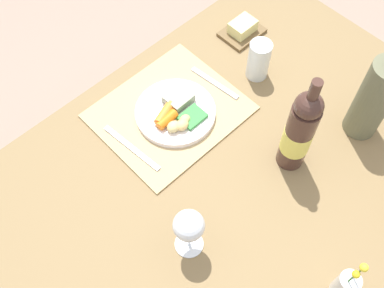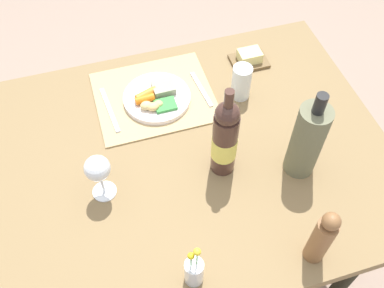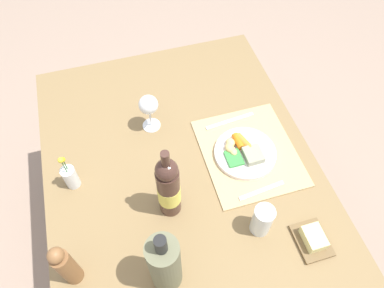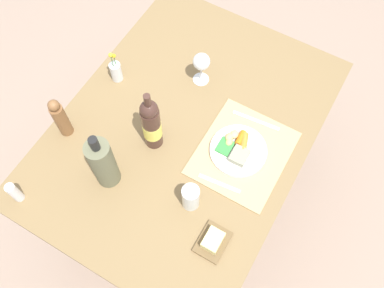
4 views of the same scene
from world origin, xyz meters
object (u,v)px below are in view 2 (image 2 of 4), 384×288
Objects in this scene: fork at (201,89)px; butter_dish at (249,58)px; dinner_plate at (157,97)px; flower_vase at (194,271)px; pepper_mill at (322,238)px; wine_bottle at (225,139)px; wine_glass at (98,170)px; cooler_bottle at (307,140)px; water_tumbler at (241,84)px; dining_table at (179,167)px; knife at (110,110)px.

butter_dish is (-0.21, -0.09, 0.01)m from fork.
flower_vase reaches higher than dinner_plate.
dinner_plate is at bearing -67.75° from pepper_mill.
wine_bottle reaches higher than dinner_plate.
pepper_mill is at bearing 144.89° from wine_glass.
fork is 0.79× the size of pepper_mill.
wine_glass is 0.75× the size of pepper_mill.
wine_bottle is at bearing -120.90° from flower_vase.
cooler_bottle is 0.34m from water_tumbler.
fork is at bearing -109.17° from flower_vase.
wine_bottle reaches higher than fork.
butter_dish is at bearing -121.01° from flower_vase.
water_tumbler is (-0.28, 0.05, 0.03)m from dinner_plate.
wine_bottle is (0.03, 0.32, 0.13)m from fork.
dining_table is 0.31m from wine_glass.
dining_table is 0.25m from wine_bottle.
dinner_plate is (0.01, -0.24, 0.09)m from dining_table.
water_tumbler is (0.07, -0.33, -0.08)m from cooler_bottle.
wine_bottle is at bearing 146.68° from dining_table.
fork is 1.32× the size of butter_dish.
water_tumbler is at bearing -120.65° from wine_bottle.
dining_table is 0.40m from flower_vase.
water_tumbler reaches higher than knife.
flower_vase is 0.53× the size of wine_bottle.
fork is 0.66m from flower_vase.
water_tumbler reaches higher than dinner_plate.
fork is 1.05× the size of wine_glass.
cooler_bottle is (-0.40, -0.24, 0.08)m from flower_vase.
cooler_bottle is 0.58m from wine_glass.
butter_dish is at bearing -92.71° from cooler_bottle.
knife is at bearing -56.80° from pepper_mill.
dining_table is at bearing 120.15° from knife.
wine_bottle is 2.63× the size of water_tumbler.
water_tumbler reaches higher than fork.
dining_table is at bearing -23.09° from cooler_bottle.
dinner_plate reaches higher than fork.
fork is 0.44m from cooler_bottle.
wine_glass is (0.23, 0.30, 0.10)m from dinner_plate.
wine_bottle is at bearing 177.69° from wine_glass.
cooler_bottle reaches higher than wine_glass.
pepper_mill reaches higher than water_tumbler.
wine_bottle reaches higher than water_tumbler.
flower_vase is 0.66m from water_tumbler.
pepper_mill is 0.59m from water_tumbler.
dining_table is at bearing -99.92° from flower_vase.
butter_dish is at bearing -147.14° from wine_glass.
wine_bottle reaches higher than cooler_bottle.
flower_vase is 1.08× the size of wine_glass.
dining_table is 0.35m from water_tumbler.
fork is at bearing -64.06° from cooler_bottle.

